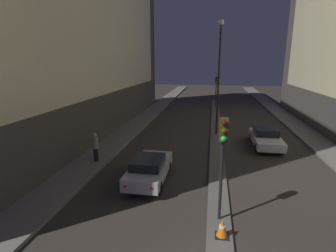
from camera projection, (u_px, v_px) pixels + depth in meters
The scene contains 9 objects.
building_left at pixel (76, 5), 21.86m from camera, with size 6.01×32.98×21.67m.
median_strip at pixel (216, 128), 25.12m from camera, with size 0.95×36.42×0.12m.
traffic_light_near at pixel (223, 147), 9.79m from camera, with size 0.32×0.42×4.16m.
traffic_light_mid at pixel (216, 85), 35.27m from camera, with size 0.32×0.42×4.16m.
street_lamp at pixel (219, 65), 21.45m from camera, with size 0.45×0.45×9.38m.
traffic_cone_near at pixel (222, 228), 9.43m from camera, with size 0.49×0.49×0.69m.
car_left_lane at pixel (149, 168), 13.94m from camera, with size 1.81×4.32×1.42m.
car_right_lane at pixel (266, 137), 19.67m from camera, with size 1.89×4.59×1.41m.
pedestrian_on_left_sidewalk at pixel (95, 147), 16.29m from camera, with size 0.39×0.39×1.81m.
Camera 1 is at (-0.46, -5.55, 6.29)m, focal length 28.00 mm.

